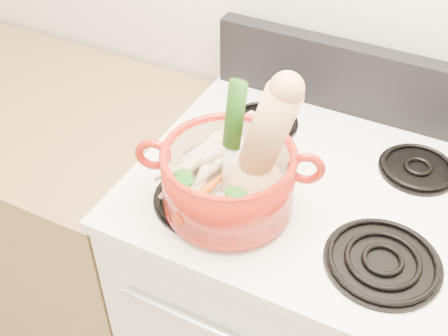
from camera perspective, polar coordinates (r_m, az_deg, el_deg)
The scene contains 23 objects.
stove_body at distance 1.62m, azimuth 7.43°, elevation -14.22°, with size 0.76×0.65×0.92m, color white.
cooktop at distance 1.26m, azimuth 9.26°, elevation -1.91°, with size 0.78×0.67×0.03m, color white.
control_backsplash at distance 1.44m, azimuth 13.82°, elevation 8.54°, with size 0.76×0.05×0.18m, color black.
counter_left at distance 2.07m, azimuth -21.24°, elevation -2.39°, with size 1.36×0.65×0.90m, color olive.
burner_front_left at distance 1.19m, azimuth -1.85°, elevation -2.96°, with size 0.22×0.22×0.02m, color black.
burner_front_right at distance 1.12m, azimuth 15.83°, elevation -9.04°, with size 0.22×0.22×0.02m, color black.
burner_back_left at distance 1.40m, azimuth 4.01°, elevation 4.72°, with size 0.17×0.17×0.02m, color black.
burner_back_right at distance 1.33m, azimuth 19.09°, elevation 0.06°, with size 0.17×0.17×0.02m, color black.
dutch_oven at distance 1.12m, azimuth 0.46°, elevation -1.06°, with size 0.27×0.27×0.13m, color #AB1C0E.
pot_handle_left at distance 1.12m, azimuth -7.20°, elevation 1.37°, with size 0.07×0.07×0.02m, color #AB1C0E.
pot_handle_right at distance 1.09m, azimuth 8.36°, elevation -0.05°, with size 0.07×0.07×0.02m, color #AB1C0E.
squash at distance 1.03m, azimuth 4.52°, elevation 1.76°, with size 0.12×0.12×0.29m, color tan, non-canonical shape.
leek at distance 1.08m, azimuth 0.80°, elevation 3.08°, with size 0.04×0.04×0.25m, color silver.
ginger at distance 1.19m, azimuth 3.04°, elevation 1.08°, with size 0.09×0.07×0.05m, color tan.
parsnip_0 at distance 1.16m, azimuth -2.01°, elevation -0.44°, with size 0.04×0.04×0.23m, color beige.
parsnip_1 at distance 1.17m, azimuth -2.99°, elevation 0.71°, with size 0.05×0.05×0.22m, color beige.
parsnip_2 at distance 1.17m, azimuth -0.46°, elevation 0.77°, with size 0.04×0.04×0.17m, color beige.
parsnip_3 at distance 1.16m, azimuth -3.25°, elevation 0.59°, with size 0.04×0.04×0.17m, color beige.
parsnip_4 at distance 1.19m, azimuth -1.16°, elevation 2.59°, with size 0.05×0.05×0.23m, color beige.
parsnip_5 at distance 1.17m, azimuth -2.02°, elevation 1.71°, with size 0.04×0.04×0.21m, color beige.
carrot_0 at distance 1.11m, azimuth -2.54°, elevation -3.16°, with size 0.03×0.03×0.14m, color #C03509.
carrot_1 at distance 1.12m, azimuth -1.53°, elevation -2.09°, with size 0.03×0.03×0.14m, color #BB4009.
carrot_2 at distance 1.10m, azimuth 1.89°, elevation -2.56°, with size 0.03×0.03×0.17m, color #DF400B.
Camera 1 is at (0.23, 0.50, 1.79)m, focal length 45.00 mm.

